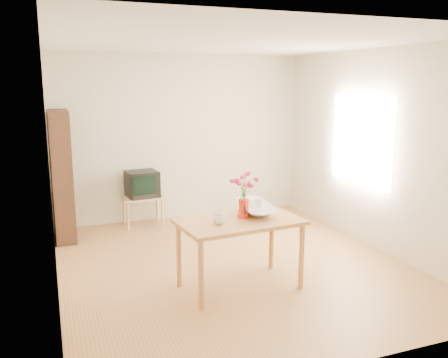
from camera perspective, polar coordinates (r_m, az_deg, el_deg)
name	(u,v)px	position (r m, az deg, el deg)	size (l,w,h in m)	color
room	(235,158)	(5.49, 1.37, 2.53)	(4.50, 4.50, 4.50)	#9A6736
table	(240,229)	(5.00, 1.94, -5.97)	(1.34, 0.84, 0.75)	#AE713B
tv_stand	(143,201)	(7.34, -9.76, -2.64)	(0.60, 0.45, 0.46)	tan
bookshelf	(62,180)	(6.91, -18.92, -0.13)	(0.28, 0.70, 1.80)	black
pitcher	(244,209)	(5.05, 2.37, -3.64)	(0.13, 0.21, 0.20)	red
flowers	(244,186)	(4.99, 2.41, -0.82)	(0.22, 0.22, 0.32)	#E83665
mug	(219,220)	(4.82, -0.65, -4.91)	(0.12, 0.12, 0.09)	white
bowl	(256,190)	(5.24, 3.82, -1.34)	(0.52, 0.52, 0.49)	white
teacup_a	(252,195)	(5.24, 3.41, -1.91)	(0.07, 0.07, 0.06)	white
teacup_b	(258,193)	(5.29, 4.16, -1.73)	(0.08, 0.08, 0.07)	white
television	(142,183)	(7.29, -9.85, -0.52)	(0.50, 0.47, 0.39)	black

